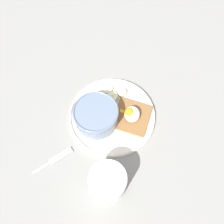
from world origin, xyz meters
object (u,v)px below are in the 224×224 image
Objects in this scene: banana_slice_back at (112,97)px; knife at (53,161)px; oatmeal_bowl at (96,116)px; banana_slice_left at (107,89)px; coffee_mug at (108,182)px; toast_slice at (131,118)px; banana_slice_front at (122,93)px; poached_egg at (131,115)px.

banana_slice_back reaches higher than knife.
oatmeal_bowl is 11.27cm from banana_slice_left.
banana_slice_back is 27.19cm from coffee_mug.
banana_slice_back reaches higher than toast_slice.
banana_slice_front reaches higher than knife.
banana_slice_front is at bearing -53.57° from banana_slice_back.
banana_slice_left is at bearing 11.03° from coffee_mug.
banana_slice_left is 3.38cm from banana_slice_back.
knife is (-25.30, 11.02, -1.29)cm from banana_slice_left.
toast_slice is 2.48× the size of banana_slice_left.
poached_egg is 2.07× the size of banana_slice_front.
banana_slice_back reaches higher than banana_slice_left.
banana_slice_left is (0.49, 5.00, -0.04)cm from banana_slice_front.
banana_slice_back is at bearing -137.60° from banana_slice_left.
banana_slice_left is (8.71, 8.97, -2.13)cm from poached_egg.
toast_slice is at bearing -9.59° from coffee_mug.
coffee_mug is at bearing -172.71° from banana_slice_back.
toast_slice is at bearing -117.19° from poached_egg.
banana_slice_back is (6.21, 6.69, -2.08)cm from poached_egg.
oatmeal_bowl reaches higher than poached_egg.
poached_egg is 1.32× the size of banana_slice_left.
banana_slice_left is 30.02cm from coffee_mug.
toast_slice is 12.72cm from banana_slice_left.
knife is at bearing 156.47° from banana_slice_left.
coffee_mug reaches higher than oatmeal_bowl.
oatmeal_bowl is 1.40× the size of coffee_mug.
poached_egg is 0.67× the size of knife.
banana_slice_back is 26.43cm from knife.
knife is (-14.34, 9.87, -3.62)cm from oatmeal_bowl.
coffee_mug is (-28.81, -0.71, 3.09)cm from banana_slice_front.
toast_slice is 1.25× the size of knife.
banana_slice_left is at bearing -23.53° from knife.
knife is at bearing 145.46° from oatmeal_bowl.
toast_slice is 9.35cm from banana_slice_back.
oatmeal_bowl is at bearing 149.59° from banana_slice_front.
banana_slice_left is 1.02× the size of banana_slice_back.
coffee_mug is (-20.59, 3.26, 1.00)cm from poached_egg.
coffee_mug is 17.76cm from knife.
poached_egg is 0.69× the size of coffee_mug.
banana_slice_left is at bearing 45.84° from poached_egg.
poached_egg is 1.35× the size of banana_slice_back.
oatmeal_bowl reaches higher than banana_slice_front.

